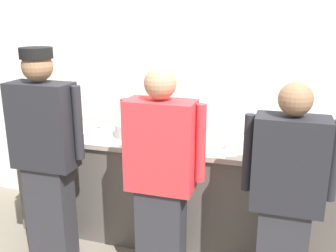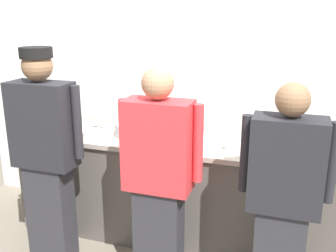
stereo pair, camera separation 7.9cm
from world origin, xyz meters
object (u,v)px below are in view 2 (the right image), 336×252
plate_stack_front (92,134)px  squeeze_bottle_secondary (76,117)px  squeeze_bottle_primary (194,136)px  ramekin_orange_sauce (216,138)px  mixing_bowl_steel (132,129)px  sheet_tray (295,151)px  ramekin_green_sauce (230,147)px  ramekin_red_sauce (61,126)px  deli_cup (336,147)px  chef_far_right (283,199)px  chef_center (158,178)px  chef_near_left (46,153)px  chefs_knife (104,129)px

plate_stack_front → squeeze_bottle_secondary: bearing=145.1°
squeeze_bottle_primary → ramekin_orange_sauce: 0.26m
mixing_bowl_steel → plate_stack_front: bearing=-154.2°
sheet_tray → ramekin_green_sauce: size_ratio=4.16×
ramekin_red_sauce → deli_cup: bearing=2.3°
squeeze_bottle_secondary → sheet_tray: bearing=-1.4°
chef_far_right → mixing_bowl_steel: size_ratio=5.27×
plate_stack_front → ramekin_green_sauce: size_ratio=1.93×
sheet_tray → ramekin_orange_sauce: size_ratio=4.13×
chef_center → sheet_tray: (0.89, 0.66, 0.08)m
sheet_tray → chef_far_right: bearing=-94.4°
squeeze_bottle_secondary → ramekin_orange_sauce: 1.34m
chef_far_right → deli_cup: bearing=64.4°
plate_stack_front → ramekin_orange_sauce: bearing=12.5°
mixing_bowl_steel → deli_cup: mixing_bowl_steel is taller
chef_far_right → mixing_bowl_steel: (-1.33, 0.64, 0.15)m
chef_near_left → squeeze_bottle_primary: size_ratio=8.93×
chef_far_right → mixing_bowl_steel: 1.49m
sheet_tray → chef_center: bearing=-143.4°
sheet_tray → ramekin_orange_sauce: (-0.64, 0.09, 0.01)m
ramekin_red_sauce → deli_cup: deli_cup is taller
plate_stack_front → chefs_knife: bearing=93.5°
mixing_bowl_steel → ramekin_green_sauce: (0.89, -0.10, -0.03)m
chef_far_right → ramekin_red_sauce: chef_far_right is taller
chef_far_right → chefs_knife: 1.82m
plate_stack_front → mixing_bowl_steel: mixing_bowl_steel is taller
chef_near_left → chef_center: chef_near_left is taller
chef_near_left → sheet_tray: size_ratio=4.04×
ramekin_green_sauce → chefs_knife: bearing=171.3°
mixing_bowl_steel → squeeze_bottle_primary: bearing=-11.1°
sheet_tray → squeeze_bottle_secondary: size_ratio=2.02×
squeeze_bottle_primary → ramekin_green_sauce: size_ratio=1.88×
chef_far_right → ramekin_orange_sauce: 0.94m
chef_far_right → squeeze_bottle_secondary: (-1.93, 0.69, 0.20)m
chef_near_left → squeeze_bottle_secondary: size_ratio=8.17×
ramekin_green_sauce → ramekin_red_sauce: ramekin_green_sauce is taller
chef_center → squeeze_bottle_primary: 0.58m
chef_far_right → deli_cup: (0.35, 0.73, 0.14)m
sheet_tray → ramekin_orange_sauce: 0.64m
ramekin_red_sauce → mixing_bowl_steel: bearing=0.7°
plate_stack_front → squeeze_bottle_secondary: size_ratio=0.94×
chef_center → ramekin_green_sauce: size_ratio=15.91×
squeeze_bottle_secondary → ramekin_green_sauce: 1.50m
mixing_bowl_steel → chef_far_right: bearing=-25.8°
plate_stack_front → squeeze_bottle_primary: bearing=2.2°
squeeze_bottle_secondary → chefs_knife: squeeze_bottle_secondary is taller
chef_center → sheet_tray: 1.11m
chef_far_right → chefs_knife: (-1.66, 0.73, 0.10)m
chef_far_right → deli_cup: 0.83m
squeeze_bottle_primary → ramekin_orange_sauce: size_ratio=1.87×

